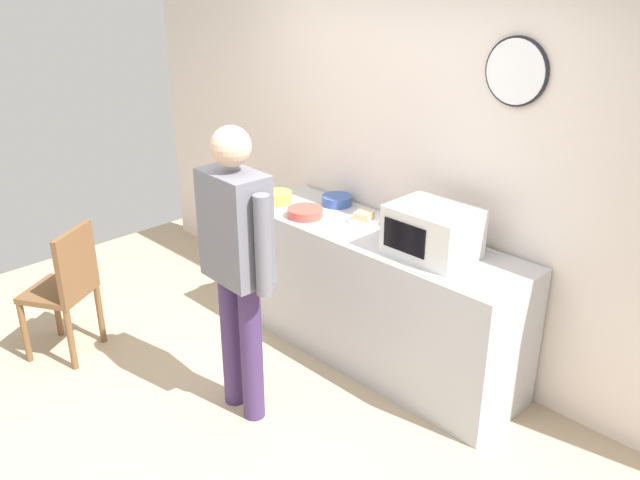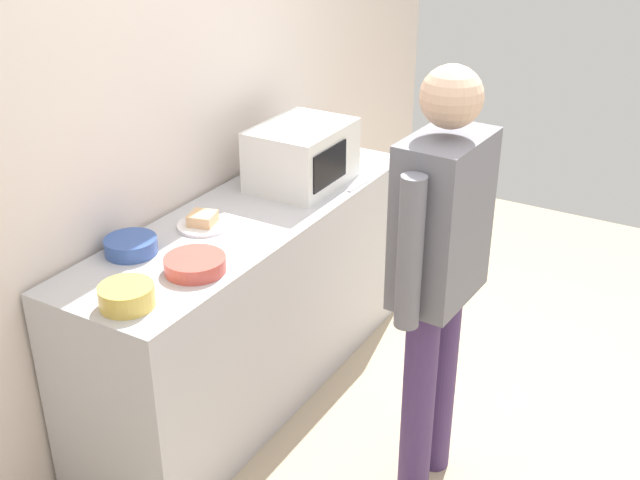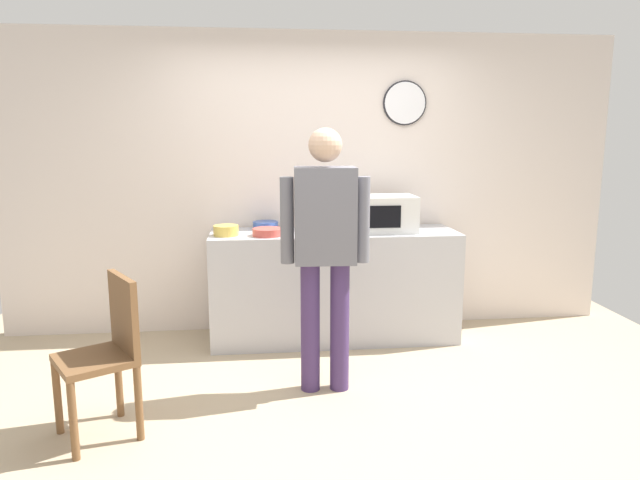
{
  "view_description": "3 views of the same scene",
  "coord_description": "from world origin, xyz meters",
  "px_view_note": "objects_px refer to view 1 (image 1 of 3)",
  "views": [
    {
      "loc": [
        2.74,
        -1.87,
        2.63
      ],
      "look_at": [
        0.01,
        0.82,
        0.97
      ],
      "focal_mm": 38.11,
      "sensor_mm": 36.0,
      "label": 1
    },
    {
      "loc": [
        -2.52,
        -0.72,
        2.42
      ],
      "look_at": [
        0.08,
        0.8,
        0.93
      ],
      "focal_mm": 44.57,
      "sensor_mm": 36.0,
      "label": 2
    },
    {
      "loc": [
        -0.49,
        -3.51,
        1.75
      ],
      "look_at": [
        -0.02,
        0.79,
        0.94
      ],
      "focal_mm": 32.48,
      "sensor_mm": 36.0,
      "label": 3
    }
  ],
  "objects_px": {
    "sandwich_plate": "(364,218)",
    "mixing_bowl": "(337,200)",
    "spoon_utensil": "(486,249)",
    "person_standing": "(237,254)",
    "microwave": "(433,232)",
    "fork_utensil": "(419,273)",
    "cereal_bowl": "(278,197)",
    "salad_bowl": "(305,213)",
    "wooden_chair": "(67,286)"
  },
  "relations": [
    {
      "from": "sandwich_plate",
      "to": "fork_utensil",
      "type": "distance_m",
      "value": 0.84
    },
    {
      "from": "mixing_bowl",
      "to": "spoon_utensil",
      "type": "relative_size",
      "value": 1.27
    },
    {
      "from": "spoon_utensil",
      "to": "person_standing",
      "type": "xyz_separation_m",
      "value": [
        -0.81,
        -1.28,
        0.11
      ]
    },
    {
      "from": "microwave",
      "to": "sandwich_plate",
      "type": "bearing_deg",
      "value": 170.04
    },
    {
      "from": "sandwich_plate",
      "to": "cereal_bowl",
      "type": "xyz_separation_m",
      "value": [
        -0.67,
        -0.18,
        0.02
      ]
    },
    {
      "from": "microwave",
      "to": "spoon_utensil",
      "type": "height_order",
      "value": "microwave"
    },
    {
      "from": "sandwich_plate",
      "to": "salad_bowl",
      "type": "xyz_separation_m",
      "value": [
        -0.34,
        -0.23,
        0.01
      ]
    },
    {
      "from": "spoon_utensil",
      "to": "person_standing",
      "type": "relative_size",
      "value": 0.1
    },
    {
      "from": "microwave",
      "to": "fork_utensil",
      "type": "distance_m",
      "value": 0.31
    },
    {
      "from": "salad_bowl",
      "to": "fork_utensil",
      "type": "relative_size",
      "value": 1.43
    },
    {
      "from": "salad_bowl",
      "to": "person_standing",
      "type": "xyz_separation_m",
      "value": [
        0.36,
        -0.87,
        0.08
      ]
    },
    {
      "from": "sandwich_plate",
      "to": "wooden_chair",
      "type": "relative_size",
      "value": 0.24
    },
    {
      "from": "mixing_bowl",
      "to": "fork_utensil",
      "type": "bearing_deg",
      "value": -23.02
    },
    {
      "from": "microwave",
      "to": "person_standing",
      "type": "distance_m",
      "value": 1.16
    },
    {
      "from": "sandwich_plate",
      "to": "spoon_utensil",
      "type": "bearing_deg",
      "value": 12.63
    },
    {
      "from": "cereal_bowl",
      "to": "spoon_utensil",
      "type": "xyz_separation_m",
      "value": [
        1.5,
        0.37,
        -0.04
      ]
    },
    {
      "from": "mixing_bowl",
      "to": "microwave",
      "type": "bearing_deg",
      "value": -11.99
    },
    {
      "from": "salad_bowl",
      "to": "spoon_utensil",
      "type": "relative_size",
      "value": 1.43
    },
    {
      "from": "microwave",
      "to": "wooden_chair",
      "type": "distance_m",
      "value": 2.47
    },
    {
      "from": "salad_bowl",
      "to": "spoon_utensil",
      "type": "height_order",
      "value": "salad_bowl"
    },
    {
      "from": "microwave",
      "to": "sandwich_plate",
      "type": "height_order",
      "value": "microwave"
    },
    {
      "from": "cereal_bowl",
      "to": "mixing_bowl",
      "type": "xyz_separation_m",
      "value": [
        0.32,
        0.28,
        -0.01
      ]
    },
    {
      "from": "cereal_bowl",
      "to": "wooden_chair",
      "type": "height_order",
      "value": "cereal_bowl"
    },
    {
      "from": "cereal_bowl",
      "to": "fork_utensil",
      "type": "relative_size",
      "value": 1.19
    },
    {
      "from": "person_standing",
      "to": "microwave",
      "type": "bearing_deg",
      "value": 57.77
    },
    {
      "from": "fork_utensil",
      "to": "wooden_chair",
      "type": "distance_m",
      "value": 2.39
    },
    {
      "from": "cereal_bowl",
      "to": "fork_utensil",
      "type": "xyz_separation_m",
      "value": [
        1.42,
        -0.19,
        -0.04
      ]
    },
    {
      "from": "microwave",
      "to": "sandwich_plate",
      "type": "distance_m",
      "value": 0.67
    },
    {
      "from": "cereal_bowl",
      "to": "spoon_utensil",
      "type": "distance_m",
      "value": 1.55
    },
    {
      "from": "person_standing",
      "to": "salad_bowl",
      "type": "bearing_deg",
      "value": 112.68
    },
    {
      "from": "fork_utensil",
      "to": "person_standing",
      "type": "bearing_deg",
      "value": -135.04
    },
    {
      "from": "sandwich_plate",
      "to": "fork_utensil",
      "type": "relative_size",
      "value": 1.35
    },
    {
      "from": "person_standing",
      "to": "wooden_chair",
      "type": "relative_size",
      "value": 1.89
    },
    {
      "from": "sandwich_plate",
      "to": "salad_bowl",
      "type": "height_order",
      "value": "sandwich_plate"
    },
    {
      "from": "microwave",
      "to": "person_standing",
      "type": "bearing_deg",
      "value": -122.23
    },
    {
      "from": "salad_bowl",
      "to": "fork_utensil",
      "type": "height_order",
      "value": "salad_bowl"
    },
    {
      "from": "sandwich_plate",
      "to": "spoon_utensil",
      "type": "distance_m",
      "value": 0.85
    },
    {
      "from": "fork_utensil",
      "to": "mixing_bowl",
      "type": "bearing_deg",
      "value": 156.98
    },
    {
      "from": "spoon_utensil",
      "to": "cereal_bowl",
      "type": "bearing_deg",
      "value": -166.31
    },
    {
      "from": "sandwich_plate",
      "to": "microwave",
      "type": "bearing_deg",
      "value": -9.96
    },
    {
      "from": "sandwich_plate",
      "to": "spoon_utensil",
      "type": "relative_size",
      "value": 1.35
    },
    {
      "from": "microwave",
      "to": "salad_bowl",
      "type": "height_order",
      "value": "microwave"
    },
    {
      "from": "mixing_bowl",
      "to": "wooden_chair",
      "type": "distance_m",
      "value": 1.94
    },
    {
      "from": "microwave",
      "to": "mixing_bowl",
      "type": "bearing_deg",
      "value": 168.01
    },
    {
      "from": "sandwich_plate",
      "to": "mixing_bowl",
      "type": "height_order",
      "value": "mixing_bowl"
    },
    {
      "from": "sandwich_plate",
      "to": "mixing_bowl",
      "type": "bearing_deg",
      "value": 164.32
    },
    {
      "from": "person_standing",
      "to": "wooden_chair",
      "type": "height_order",
      "value": "person_standing"
    },
    {
      "from": "microwave",
      "to": "spoon_utensil",
      "type": "xyz_separation_m",
      "value": [
        0.19,
        0.3,
        -0.15
      ]
    },
    {
      "from": "mixing_bowl",
      "to": "spoon_utensil",
      "type": "xyz_separation_m",
      "value": [
        1.18,
        0.09,
        -0.03
      ]
    },
    {
      "from": "microwave",
      "to": "person_standing",
      "type": "xyz_separation_m",
      "value": [
        -0.62,
        -0.98,
        -0.04
      ]
    }
  ]
}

